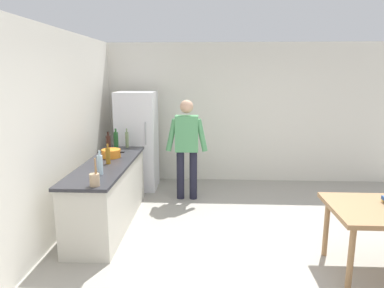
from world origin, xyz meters
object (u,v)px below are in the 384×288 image
object	(u,v)px
bottle_water_clear	(100,165)
bottle_vinegar_tall	(127,139)
cooking_pot	(111,153)
bottle_wine_dark	(108,144)
refrigerator	(137,141)
utensil_jar	(95,179)
bottle_wine_green	(116,140)
person	(187,143)
bottle_oil_amber	(108,156)

from	to	relation	value
bottle_water_clear	bottle_vinegar_tall	size ratio (longest dim) A/B	0.94
cooking_pot	bottle_wine_dark	world-z (taller)	bottle_wine_dark
refrigerator	utensil_jar	bearing A→B (deg)	-88.80
bottle_wine_dark	bottle_wine_green	size ratio (longest dim) A/B	1.00
bottle_wine_dark	person	bearing A→B (deg)	21.41
person	bottle_vinegar_tall	size ratio (longest dim) A/B	5.31
person	bottle_wine_green	xyz separation A→B (m)	(-1.15, -0.16, 0.07)
bottle_water_clear	cooking_pot	bearing A→B (deg)	97.22
cooking_pot	bottle_water_clear	world-z (taller)	bottle_water_clear
bottle_vinegar_tall	bottle_oil_amber	xyz separation A→B (m)	(-0.01, -1.07, -0.02)
refrigerator	bottle_wine_green	xyz separation A→B (m)	(-0.20, -0.71, 0.15)
bottle_water_clear	bottle_wine_green	bearing A→B (deg)	97.29
bottle_wine_green	bottle_vinegar_tall	bearing A→B (deg)	42.66
bottle_wine_dark	cooking_pot	bearing A→B (deg)	-66.87
person	bottle_wine_dark	bearing A→B (deg)	-158.59
cooking_pot	bottle_wine_green	world-z (taller)	bottle_wine_green
bottle_water_clear	bottle_oil_amber	world-z (taller)	bottle_water_clear
bottle_wine_dark	bottle_vinegar_tall	world-z (taller)	bottle_wine_dark
bottle_wine_green	bottle_oil_amber	world-z (taller)	bottle_wine_green
person	refrigerator	bearing A→B (deg)	149.77
bottle_vinegar_tall	refrigerator	bearing A→B (deg)	84.54
person	bottle_vinegar_tall	xyz separation A→B (m)	(-1.00, -0.02, 0.06)
utensil_jar	bottle_wine_green	xyz separation A→B (m)	(-0.26, 1.87, 0.07)
refrigerator	person	distance (m)	1.10
bottle_wine_dark	bottle_water_clear	distance (m)	1.15
person	bottle_wine_dark	world-z (taller)	person
bottle_wine_dark	bottle_oil_amber	size ratio (longest dim) A/B	1.21
bottle_water_clear	bottle_vinegar_tall	distance (m)	1.58
refrigerator	cooking_pot	distance (m)	1.28
cooking_pot	bottle_oil_amber	xyz separation A→B (m)	(0.06, -0.37, 0.06)
bottle_wine_green	bottle_oil_amber	distance (m)	0.94
cooking_pot	bottle_wine_green	xyz separation A→B (m)	(-0.07, 0.56, 0.09)
bottle_water_clear	bottle_oil_amber	size ratio (longest dim) A/B	1.07
utensil_jar	person	bearing A→B (deg)	66.19
cooking_pot	bottle_oil_amber	bearing A→B (deg)	-80.27
utensil_jar	bottle_wine_dark	xyz separation A→B (m)	(-0.29, 1.56, 0.07)
person	bottle_vinegar_tall	bearing A→B (deg)	-178.89
bottle_oil_amber	bottle_water_clear	bearing A→B (deg)	-84.63
bottle_water_clear	person	bearing A→B (deg)	58.67
person	bottle_water_clear	xyz separation A→B (m)	(-0.97, -1.59, 0.05)
cooking_pot	bottle_wine_dark	bearing A→B (deg)	113.13
refrigerator	cooking_pot	xyz separation A→B (m)	(-0.13, -1.27, 0.06)
person	bottle_wine_dark	xyz separation A→B (m)	(-1.19, -0.47, 0.07)
person	bottle_vinegar_tall	world-z (taller)	person
utensil_jar	bottle_vinegar_tall	distance (m)	2.01
utensil_jar	bottle_wine_green	bearing A→B (deg)	97.87
bottle_water_clear	bottle_oil_amber	bearing A→B (deg)	95.37
refrigerator	person	world-z (taller)	refrigerator
bottle_wine_green	bottle_vinegar_tall	size ratio (longest dim) A/B	1.06
cooking_pot	bottle_oil_amber	size ratio (longest dim) A/B	1.43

